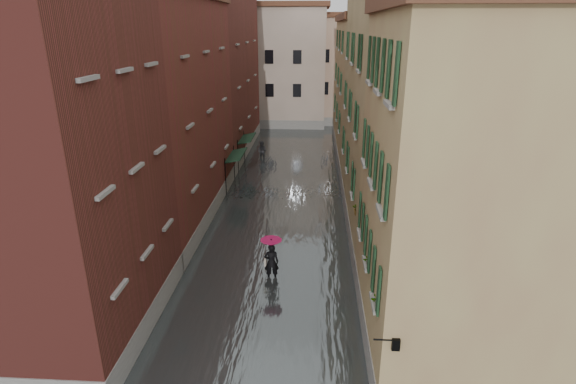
% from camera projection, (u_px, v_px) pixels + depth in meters
% --- Properties ---
extents(ground, '(120.00, 120.00, 0.00)m').
position_uv_depth(ground, '(263.00, 304.00, 19.06)').
color(ground, '#58585A').
rests_on(ground, ground).
extents(floodwater, '(10.00, 60.00, 0.20)m').
position_uv_depth(floodwater, '(284.00, 194.00, 31.19)').
color(floodwater, '#474D4E').
rests_on(floodwater, ground).
extents(building_left_near, '(6.00, 8.00, 13.00)m').
position_uv_depth(building_left_near, '(49.00, 169.00, 15.33)').
color(building_left_near, maroon).
rests_on(building_left_near, ground).
extents(building_left_mid, '(6.00, 14.00, 12.50)m').
position_uv_depth(building_left_mid, '(157.00, 116.00, 25.72)').
color(building_left_mid, maroon).
rests_on(building_left_mid, ground).
extents(building_left_far, '(6.00, 16.00, 14.00)m').
position_uv_depth(building_left_far, '(213.00, 75.00, 39.50)').
color(building_left_far, maroon).
rests_on(building_left_far, ground).
extents(building_right_near, '(6.00, 8.00, 11.50)m').
position_uv_depth(building_right_near, '(464.00, 198.00, 14.79)').
color(building_right_near, '#A07953').
rests_on(building_right_near, ground).
extents(building_right_mid, '(6.00, 14.00, 13.00)m').
position_uv_depth(building_right_mid, '(405.00, 114.00, 24.83)').
color(building_right_mid, tan).
rests_on(building_right_mid, ground).
extents(building_right_far, '(6.00, 16.00, 11.50)m').
position_uv_depth(building_right_far, '(373.00, 91.00, 39.13)').
color(building_right_far, '#A07953').
rests_on(building_right_far, ground).
extents(building_end_cream, '(12.00, 9.00, 13.00)m').
position_uv_depth(building_end_cream, '(273.00, 68.00, 52.55)').
color(building_end_cream, beige).
rests_on(building_end_cream, ground).
extents(building_end_pink, '(10.00, 9.00, 12.00)m').
position_uv_depth(building_end_pink, '(349.00, 71.00, 54.08)').
color(building_end_pink, tan).
rests_on(building_end_pink, ground).
extents(awning_near, '(1.09, 3.38, 2.80)m').
position_uv_depth(awning_near, '(236.00, 156.00, 31.61)').
color(awning_near, black).
rests_on(awning_near, ground).
extents(awning_far, '(1.09, 3.28, 2.80)m').
position_uv_depth(awning_far, '(246.00, 139.00, 36.33)').
color(awning_far, black).
rests_on(awning_far, ground).
extents(wall_lantern, '(0.71, 0.22, 0.35)m').
position_uv_depth(wall_lantern, '(395.00, 343.00, 12.15)').
color(wall_lantern, black).
rests_on(wall_lantern, ground).
extents(window_planters, '(0.59, 8.27, 0.84)m').
position_uv_depth(window_planters, '(369.00, 244.00, 16.56)').
color(window_planters, '#9D6533').
rests_on(window_planters, ground).
extents(pedestrian_main, '(0.99, 0.99, 2.06)m').
position_uv_depth(pedestrian_main, '(271.00, 256.00, 20.41)').
color(pedestrian_main, black).
rests_on(pedestrian_main, ground).
extents(pedestrian_far, '(1.01, 0.91, 1.69)m').
position_uv_depth(pedestrian_far, '(262.00, 151.00, 39.10)').
color(pedestrian_far, black).
rests_on(pedestrian_far, ground).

